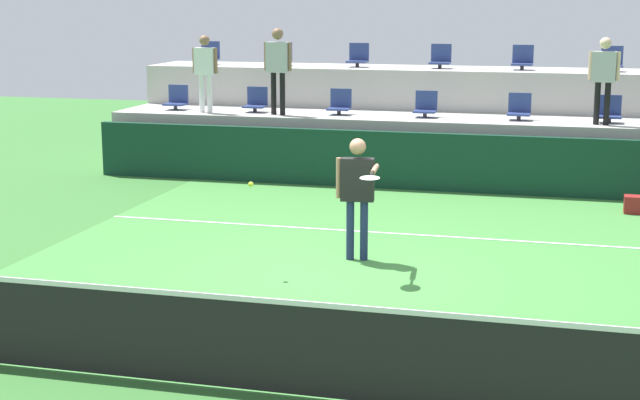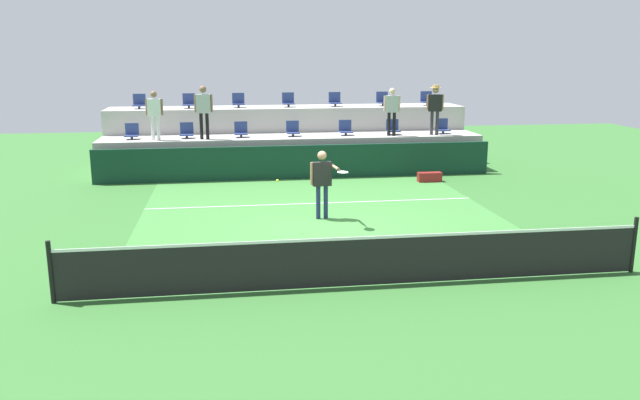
{
  "view_description": "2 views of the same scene",
  "coord_description": "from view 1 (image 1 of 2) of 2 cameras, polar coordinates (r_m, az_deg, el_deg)",
  "views": [
    {
      "loc": [
        2.82,
        -11.95,
        3.56
      ],
      "look_at": [
        0.01,
        -1.24,
        1.26
      ],
      "focal_mm": 54.22,
      "sensor_mm": 36.0,
      "label": 1
    },
    {
      "loc": [
        -2.28,
        -14.38,
        4.04
      ],
      "look_at": [
        -0.28,
        -0.89,
        0.87
      ],
      "focal_mm": 35.61,
      "sensor_mm": 36.0,
      "label": 2
    }
  ],
  "objects": [
    {
      "name": "stadium_chair_upper_mid_left",
      "position": [
        21.53,
        2.27,
        8.43
      ],
      "size": [
        0.44,
        0.4,
        0.52
      ],
      "color": "#2D2D33",
      "rests_on": "seating_tier_upper"
    },
    {
      "name": "stadium_chair_lower_left",
      "position": [
        20.34,
        -3.79,
        5.81
      ],
      "size": [
        0.44,
        0.4,
        0.52
      ],
      "color": "#2D2D33",
      "rests_on": "seating_tier_lower"
    },
    {
      "name": "spectator_in_grey",
      "position": [
        20.24,
        -6.8,
        7.82
      ],
      "size": [
        0.57,
        0.23,
        1.59
      ],
      "color": "white",
      "rests_on": "seating_tier_lower"
    },
    {
      "name": "stadium_chair_lower_center",
      "position": [
        19.51,
        6.25,
        5.52
      ],
      "size": [
        0.44,
        0.4,
        0.52
      ],
      "color": "#2D2D33",
      "rests_on": "seating_tier_lower"
    },
    {
      "name": "stadium_chair_lower_right",
      "position": [
        19.31,
        16.71,
        5.03
      ],
      "size": [
        0.44,
        0.4,
        0.52
      ],
      "color": "#2D2D33",
      "rests_on": "seating_tier_lower"
    },
    {
      "name": "sponsor_backboard",
      "position": [
        18.42,
        5.69,
        2.29
      ],
      "size": [
        13.0,
        0.16,
        1.1
      ],
      "primitive_type": "cube",
      "color": "#0F3323",
      "rests_on": "ground_plane"
    },
    {
      "name": "court_inner_paint",
      "position": [
        13.72,
        2.33,
        -3.28
      ],
      "size": [
        9.0,
        10.0,
        0.01
      ],
      "primitive_type": "cube",
      "color": "#3D7F38",
      "rests_on": "ground_plane"
    },
    {
      "name": "stadium_chair_upper_far_left",
      "position": [
        22.54,
        -6.55,
        8.51
      ],
      "size": [
        0.44,
        0.4,
        0.52
      ],
      "color": "#2D2D33",
      "rests_on": "seating_tier_upper"
    },
    {
      "name": "tennis_player",
      "position": [
        13.23,
        2.24,
        0.79
      ],
      "size": [
        0.8,
        1.18,
        1.71
      ],
      "color": "navy",
      "rests_on": "ground_plane"
    },
    {
      "name": "seating_tier_lower",
      "position": [
        19.68,
        6.29,
        3.11
      ],
      "size": [
        13.0,
        1.8,
        1.25
      ],
      "primitive_type": "cube",
      "color": "#ADAAA3",
      "rests_on": "ground_plane"
    },
    {
      "name": "stadium_chair_lower_far_left",
      "position": [
        20.97,
        -8.45,
        5.89
      ],
      "size": [
        0.44,
        0.4,
        0.52
      ],
      "color": "#2D2D33",
      "rests_on": "seating_tier_lower"
    },
    {
      "name": "stadium_chair_upper_center",
      "position": [
        21.21,
        7.13,
        8.3
      ],
      "size": [
        0.44,
        0.4,
        0.52
      ],
      "color": "#2D2D33",
      "rests_on": "seating_tier_upper"
    },
    {
      "name": "spectator_in_white",
      "position": [
        18.86,
        16.41,
        7.21
      ],
      "size": [
        0.58,
        0.24,
        1.63
      ],
      "color": "black",
      "rests_on": "seating_tier_lower"
    },
    {
      "name": "tennis_net",
      "position": [
        8.98,
        -4.58,
        -8.23
      ],
      "size": [
        10.48,
        0.08,
        1.07
      ],
      "color": "black",
      "rests_on": "ground_plane"
    },
    {
      "name": "court_service_line",
      "position": [
        15.05,
        3.47,
        -1.92
      ],
      "size": [
        9.0,
        0.06,
        0.0
      ],
      "primitive_type": "cube",
      "color": "white",
      "rests_on": "ground_plane"
    },
    {
      "name": "stadium_chair_upper_left",
      "position": [
        21.97,
        -2.29,
        8.5
      ],
      "size": [
        0.44,
        0.4,
        0.52
      ],
      "color": "#2D2D33",
      "rests_on": "seating_tier_upper"
    },
    {
      "name": "stadium_chair_upper_right",
      "position": [
        21.04,
        16.84,
        7.86
      ],
      "size": [
        0.44,
        0.4,
        0.52
      ],
      "color": "#2D2D33",
      "rests_on": "seating_tier_upper"
    },
    {
      "name": "ground_plane",
      "position": [
        12.79,
        1.37,
        -4.42
      ],
      "size": [
        40.0,
        40.0,
        0.0
      ],
      "primitive_type": "plane",
      "color": "#336B2D"
    },
    {
      "name": "spectator_leaning_on_rail",
      "position": [
        19.72,
        -2.51,
        8.11
      ],
      "size": [
        0.61,
        0.26,
        1.75
      ],
      "color": "black",
      "rests_on": "seating_tier_lower"
    },
    {
      "name": "stadium_chair_lower_mid_right",
      "position": [
        19.33,
        11.68,
        5.29
      ],
      "size": [
        0.44,
        0.4,
        0.52
      ],
      "color": "#2D2D33",
      "rests_on": "seating_tier_lower"
    },
    {
      "name": "stadium_chair_lower_mid_left",
      "position": [
        19.84,
        1.18,
        5.69
      ],
      "size": [
        0.44,
        0.4,
        0.52
      ],
      "color": "#2D2D33",
      "rests_on": "seating_tier_lower"
    },
    {
      "name": "seating_tier_upper",
      "position": [
        21.39,
        7.03,
        4.93
      ],
      "size": [
        13.0,
        1.8,
        2.1
      ],
      "primitive_type": "cube",
      "color": "#ADAAA3",
      "rests_on": "ground_plane"
    },
    {
      "name": "stadium_chair_upper_mid_right",
      "position": [
        21.05,
        11.87,
        8.12
      ],
      "size": [
        0.44,
        0.4,
        0.52
      ],
      "color": "#2D2D33",
      "rests_on": "seating_tier_upper"
    },
    {
      "name": "tennis_ball",
      "position": [
        12.55,
        -4.11,
        0.93
      ],
      "size": [
        0.07,
        0.07,
        0.07
      ],
      "color": "#CCE033"
    }
  ]
}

